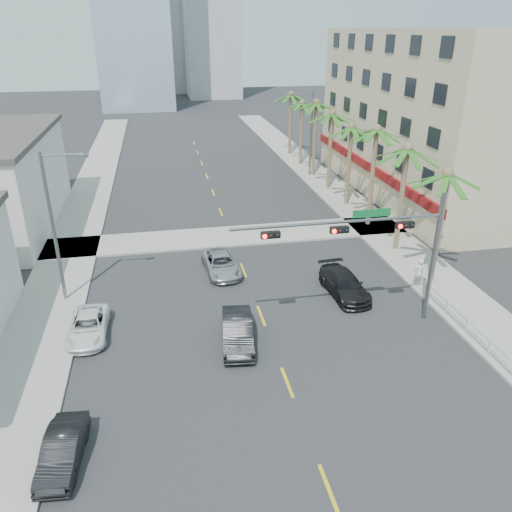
% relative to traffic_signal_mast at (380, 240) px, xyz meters
% --- Properties ---
extents(ground, '(260.00, 260.00, 0.00)m').
position_rel_traffic_signal_mast_xyz_m(ground, '(-5.78, -7.95, -5.06)').
color(ground, '#262628').
rests_on(ground, ground).
extents(sidewalk_right, '(4.00, 120.00, 0.15)m').
position_rel_traffic_signal_mast_xyz_m(sidewalk_right, '(6.22, 12.05, -4.99)').
color(sidewalk_right, gray).
rests_on(sidewalk_right, ground).
extents(sidewalk_left, '(4.00, 120.00, 0.15)m').
position_rel_traffic_signal_mast_xyz_m(sidewalk_left, '(-17.78, 12.05, -4.99)').
color(sidewalk_left, gray).
rests_on(sidewalk_left, ground).
extents(sidewalk_cross, '(80.00, 4.00, 0.15)m').
position_rel_traffic_signal_mast_xyz_m(sidewalk_cross, '(-5.78, 14.05, -4.99)').
color(sidewalk_cross, gray).
rests_on(sidewalk_cross, ground).
extents(building_right, '(15.25, 28.00, 15.00)m').
position_rel_traffic_signal_mast_xyz_m(building_right, '(16.21, 22.05, 2.43)').
color(building_right, tan).
rests_on(building_right, ground).
extents(tower_far_center, '(16.00, 16.00, 42.00)m').
position_rel_traffic_signal_mast_xyz_m(tower_far_center, '(-8.78, 117.05, 15.94)').
color(tower_far_center, '#ADADB2').
rests_on(tower_far_center, ground).
extents(traffic_signal_mast, '(11.12, 0.54, 7.20)m').
position_rel_traffic_signal_mast_xyz_m(traffic_signal_mast, '(0.00, 0.00, 0.00)').
color(traffic_signal_mast, slate).
rests_on(traffic_signal_mast, ground).
extents(palm_tree_0, '(4.80, 4.80, 7.80)m').
position_rel_traffic_signal_mast_xyz_m(palm_tree_0, '(5.82, 4.05, 2.02)').
color(palm_tree_0, brown).
rests_on(palm_tree_0, ground).
extents(palm_tree_1, '(4.80, 4.80, 8.16)m').
position_rel_traffic_signal_mast_xyz_m(palm_tree_1, '(5.82, 9.25, 2.37)').
color(palm_tree_1, brown).
rests_on(palm_tree_1, ground).
extents(palm_tree_2, '(4.80, 4.80, 8.52)m').
position_rel_traffic_signal_mast_xyz_m(palm_tree_2, '(5.82, 14.45, 2.72)').
color(palm_tree_2, brown).
rests_on(palm_tree_2, ground).
extents(palm_tree_3, '(4.80, 4.80, 7.80)m').
position_rel_traffic_signal_mast_xyz_m(palm_tree_3, '(5.82, 19.65, 2.02)').
color(palm_tree_3, brown).
rests_on(palm_tree_3, ground).
extents(palm_tree_4, '(4.80, 4.80, 8.16)m').
position_rel_traffic_signal_mast_xyz_m(palm_tree_4, '(5.82, 24.85, 2.37)').
color(palm_tree_4, brown).
rests_on(palm_tree_4, ground).
extents(palm_tree_5, '(4.80, 4.80, 8.52)m').
position_rel_traffic_signal_mast_xyz_m(palm_tree_5, '(5.82, 30.05, 2.72)').
color(palm_tree_5, brown).
rests_on(palm_tree_5, ground).
extents(palm_tree_6, '(4.80, 4.80, 7.80)m').
position_rel_traffic_signal_mast_xyz_m(palm_tree_6, '(5.82, 35.25, 2.02)').
color(palm_tree_6, brown).
rests_on(palm_tree_6, ground).
extents(palm_tree_7, '(4.80, 4.80, 8.16)m').
position_rel_traffic_signal_mast_xyz_m(palm_tree_7, '(5.82, 40.45, 2.37)').
color(palm_tree_7, brown).
rests_on(palm_tree_7, ground).
extents(streetlight_left, '(2.55, 0.25, 9.00)m').
position_rel_traffic_signal_mast_xyz_m(streetlight_left, '(-16.78, 6.05, -0.00)').
color(streetlight_left, slate).
rests_on(streetlight_left, ground).
extents(streetlight_right, '(2.55, 0.25, 9.00)m').
position_rel_traffic_signal_mast_xyz_m(streetlight_right, '(5.21, 30.05, -0.00)').
color(streetlight_right, slate).
rests_on(streetlight_right, ground).
extents(guardrail, '(0.08, 8.08, 1.00)m').
position_rel_traffic_signal_mast_xyz_m(guardrail, '(4.52, -1.95, -4.39)').
color(guardrail, silver).
rests_on(guardrail, ground).
extents(car_parked_mid, '(1.62, 3.81, 1.22)m').
position_rel_traffic_signal_mast_xyz_m(car_parked_mid, '(-15.18, -6.90, -4.45)').
color(car_parked_mid, black).
rests_on(car_parked_mid, ground).
extents(car_parked_far, '(2.00, 4.25, 1.18)m').
position_rel_traffic_signal_mast_xyz_m(car_parked_far, '(-15.18, 1.80, -4.47)').
color(car_parked_far, white).
rests_on(car_parked_far, ground).
extents(car_lane_left, '(2.03, 4.54, 1.45)m').
position_rel_traffic_signal_mast_xyz_m(car_lane_left, '(-7.53, -0.39, -4.34)').
color(car_lane_left, black).
rests_on(car_lane_left, ground).
extents(car_lane_center, '(2.43, 4.70, 1.27)m').
position_rel_traffic_signal_mast_xyz_m(car_lane_center, '(-7.28, 8.02, -4.43)').
color(car_lane_center, '#BAB9BE').
rests_on(car_lane_center, ground).
extents(car_lane_right, '(2.27, 4.91, 1.39)m').
position_rel_traffic_signal_mast_xyz_m(car_lane_right, '(-0.28, 3.55, -4.37)').
color(car_lane_right, black).
rests_on(car_lane_right, ground).
extents(pedestrian, '(0.72, 0.52, 1.87)m').
position_rel_traffic_signal_mast_xyz_m(pedestrian, '(4.52, 3.42, -3.98)').
color(pedestrian, silver).
rests_on(pedestrian, sidewalk_right).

